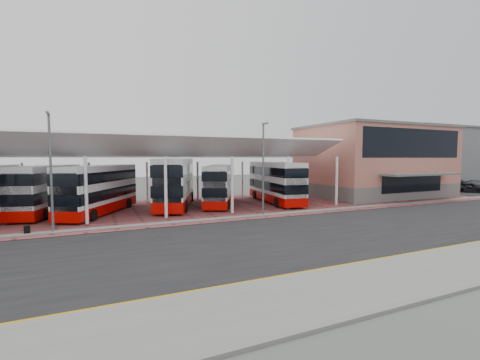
# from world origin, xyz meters

# --- Properties ---
(ground) EXTENTS (140.00, 140.00, 0.00)m
(ground) POSITION_xyz_m (0.00, 0.00, 0.00)
(ground) COLOR #464944
(road) EXTENTS (120.00, 14.00, 0.02)m
(road) POSITION_xyz_m (0.00, -1.00, 0.01)
(road) COLOR black
(road) RESTS_ON ground
(forecourt) EXTENTS (72.00, 16.00, 0.06)m
(forecourt) POSITION_xyz_m (2.00, 13.00, 0.03)
(forecourt) COLOR brown
(forecourt) RESTS_ON ground
(sidewalk) EXTENTS (120.00, 4.00, 0.14)m
(sidewalk) POSITION_xyz_m (0.00, -9.00, 0.07)
(sidewalk) COLOR slate
(sidewalk) RESTS_ON ground
(north_kerb) EXTENTS (120.00, 0.80, 0.14)m
(north_kerb) POSITION_xyz_m (0.00, 6.20, 0.07)
(north_kerb) COLOR slate
(north_kerb) RESTS_ON ground
(yellow_line_near) EXTENTS (120.00, 0.12, 0.01)m
(yellow_line_near) POSITION_xyz_m (0.00, -7.00, 0.03)
(yellow_line_near) COLOR #C08D00
(yellow_line_near) RESTS_ON road
(yellow_line_far) EXTENTS (120.00, 0.12, 0.01)m
(yellow_line_far) POSITION_xyz_m (0.00, -6.70, 0.03)
(yellow_line_far) COLOR #C08D00
(yellow_line_far) RESTS_ON road
(canopy) EXTENTS (37.00, 11.63, 7.07)m
(canopy) POSITION_xyz_m (-6.00, 13.94, 5.80)
(canopy) COLOR white
(canopy) RESTS_ON ground
(terminal) EXTENTS (18.40, 14.40, 9.25)m
(terminal) POSITION_xyz_m (23.00, 13.92, 4.66)
(terminal) COLOR #64615F
(terminal) RESTS_ON ground
(warehouse) EXTENTS (30.50, 20.50, 10.25)m
(warehouse) POSITION_xyz_m (48.00, 24.00, 5.15)
(warehouse) COLOR slate
(warehouse) RESTS_ON ground
(lamp_west) EXTENTS (0.16, 0.90, 8.07)m
(lamp_west) POSITION_xyz_m (-14.00, 6.27, 4.36)
(lamp_west) COLOR #5A5E63
(lamp_west) RESTS_ON ground
(lamp_east) EXTENTS (0.16, 0.90, 8.07)m
(lamp_east) POSITION_xyz_m (2.00, 6.27, 4.36)
(lamp_east) COLOR #5A5E63
(lamp_east) RESTS_ON ground
(bus_1) EXTENTS (5.08, 10.77, 4.33)m
(bus_1) POSITION_xyz_m (-15.39, 15.07, 2.21)
(bus_1) COLOR silver
(bus_1) RESTS_ON forecourt
(bus_2) EXTENTS (7.12, 10.41, 4.33)m
(bus_2) POSITION_xyz_m (-11.05, 13.07, 2.21)
(bus_2) COLOR silver
(bus_2) RESTS_ON forecourt
(bus_3) EXTENTS (6.64, 12.22, 4.94)m
(bus_3) POSITION_xyz_m (-3.82, 14.59, 2.52)
(bus_3) COLOR silver
(bus_3) RESTS_ON forecourt
(bus_4) EXTENTS (6.60, 10.25, 4.22)m
(bus_4) POSITION_xyz_m (0.82, 13.96, 2.16)
(bus_4) COLOR silver
(bus_4) RESTS_ON forecourt
(bus_5) EXTENTS (4.01, 11.23, 4.53)m
(bus_5) POSITION_xyz_m (7.14, 13.03, 2.31)
(bus_5) COLOR silver
(bus_5) RESTS_ON forecourt
(suitcase) EXTENTS (0.33, 0.24, 0.57)m
(suitcase) POSITION_xyz_m (-15.50, 6.40, 0.35)
(suitcase) COLOR black
(suitcase) RESTS_ON forecourt
(carpark_car_a) EXTENTS (3.75, 4.63, 1.48)m
(carpark_car_a) POSITION_xyz_m (38.22, 10.51, 0.82)
(carpark_car_a) COLOR black
(carpark_car_a) RESTS_ON carpark_surface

